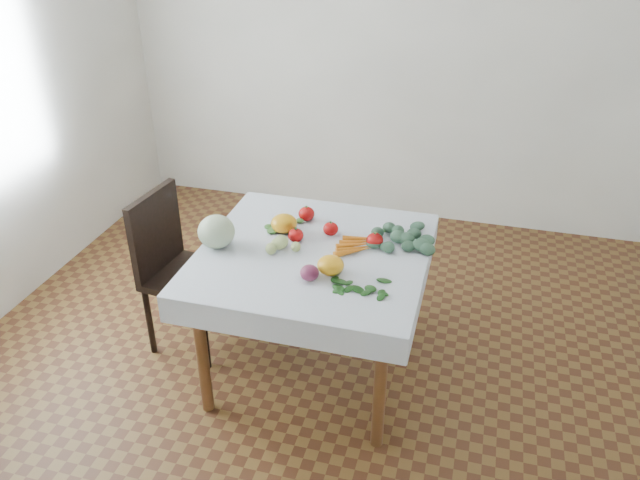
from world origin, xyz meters
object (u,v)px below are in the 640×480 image
object	(u,v)px
heirloom_back	(284,223)
carrot_bunch	(358,245)
chair	(175,261)
cabbage	(216,232)
table	(313,269)

from	to	relation	value
heirloom_back	carrot_bunch	bearing A→B (deg)	-8.33
chair	cabbage	distance (m)	0.48
chair	carrot_bunch	bearing A→B (deg)	2.10
table	cabbage	world-z (taller)	cabbage
table	chair	xyz separation A→B (m)	(-0.82, 0.06, -0.12)
heirloom_back	carrot_bunch	xyz separation A→B (m)	(0.41, -0.06, -0.03)
chair	cabbage	xyz separation A→B (m)	(0.34, -0.14, 0.31)
cabbage	heirloom_back	world-z (taller)	cabbage
carrot_bunch	cabbage	bearing A→B (deg)	-165.86
chair	heirloom_back	xyz separation A→B (m)	(0.61, 0.10, 0.27)
table	carrot_bunch	xyz separation A→B (m)	(0.21, 0.10, 0.12)
cabbage	heirloom_back	bearing A→B (deg)	40.18
cabbage	heirloom_back	size ratio (longest dim) A/B	1.35
carrot_bunch	heirloom_back	bearing A→B (deg)	171.67
table	carrot_bunch	size ratio (longest dim) A/B	3.93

